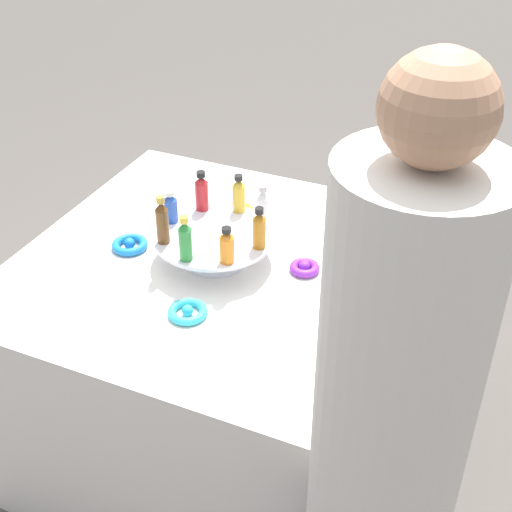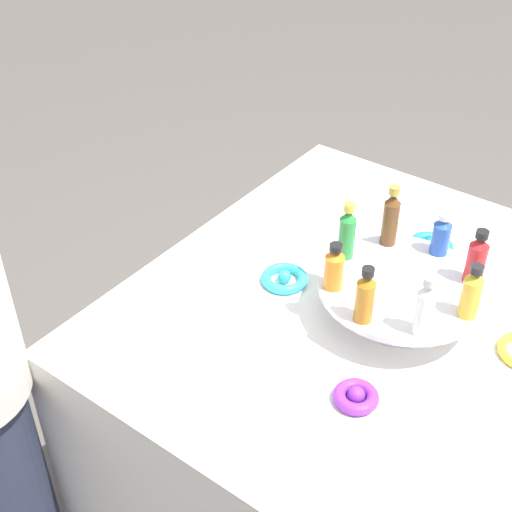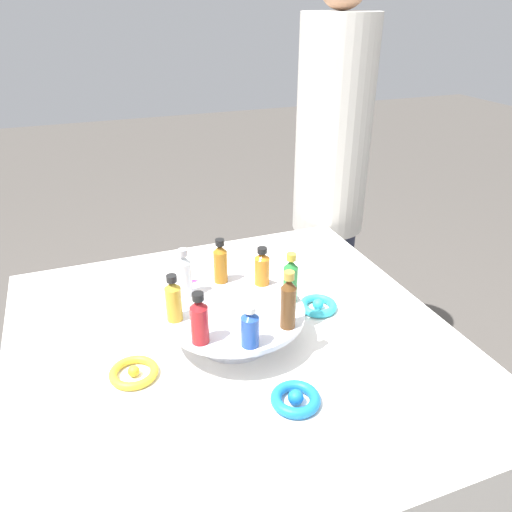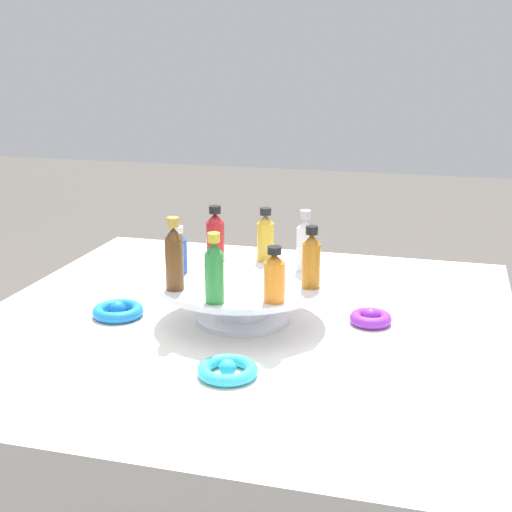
% 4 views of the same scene
% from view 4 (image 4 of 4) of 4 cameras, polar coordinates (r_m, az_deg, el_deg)
% --- Properties ---
extents(party_table, '(1.04, 1.04, 0.71)m').
position_cam_4_polar(party_table, '(1.57, -1.01, -17.23)').
color(party_table, silver).
rests_on(party_table, ground_plane).
extents(display_stand, '(0.33, 0.33, 0.08)m').
position_cam_4_polar(display_stand, '(1.39, -1.09, -2.94)').
color(display_stand, silver).
rests_on(display_stand, party_table).
extents(bottle_brown, '(0.03, 0.03, 0.14)m').
position_cam_4_polar(bottle_brown, '(1.31, -6.57, -0.06)').
color(bottle_brown, brown).
rests_on(bottle_brown, display_stand).
extents(bottle_green, '(0.03, 0.03, 0.13)m').
position_cam_4_polar(bottle_green, '(1.24, -3.36, -1.19)').
color(bottle_green, '#288438').
rests_on(bottle_green, display_stand).
extents(bottle_orange, '(0.04, 0.04, 0.10)m').
position_cam_4_polar(bottle_orange, '(1.25, 1.47, -1.65)').
color(bottle_orange, orange).
rests_on(bottle_orange, display_stand).
extents(bottle_amber, '(0.03, 0.03, 0.12)m').
position_cam_4_polar(bottle_amber, '(1.32, 4.44, -0.28)').
color(bottle_amber, '#AD6B19').
rests_on(bottle_amber, display_stand).
extents(bottle_clear, '(0.03, 0.03, 0.12)m').
position_cam_4_polar(bottle_clear, '(1.42, 3.93, 1.03)').
color(bottle_clear, silver).
rests_on(bottle_clear, display_stand).
extents(bottle_gold, '(0.04, 0.04, 0.11)m').
position_cam_4_polar(bottle_gold, '(1.49, 0.76, 1.57)').
color(bottle_gold, gold).
rests_on(bottle_gold, display_stand).
extents(bottle_red, '(0.04, 0.04, 0.12)m').
position_cam_4_polar(bottle_red, '(1.48, -3.27, 1.61)').
color(bottle_red, '#B21E23').
rests_on(bottle_red, display_stand).
extents(bottle_blue, '(0.04, 0.04, 0.09)m').
position_cam_4_polar(bottle_blue, '(1.42, -6.28, 0.37)').
color(bottle_blue, '#234CAD').
rests_on(bottle_blue, display_stand).
extents(ribbon_bow_blue, '(0.10, 0.10, 0.03)m').
position_cam_4_polar(ribbon_bow_blue, '(1.45, -10.98, -4.32)').
color(ribbon_bow_blue, blue).
rests_on(ribbon_bow_blue, party_table).
extents(ribbon_bow_teal, '(0.10, 0.10, 0.03)m').
position_cam_4_polar(ribbon_bow_teal, '(1.18, -2.29, -9.09)').
color(ribbon_bow_teal, '#2DB7CC').
rests_on(ribbon_bow_teal, party_table).
extents(ribbon_bow_purple, '(0.08, 0.08, 0.03)m').
position_cam_4_polar(ribbon_bow_purple, '(1.40, 9.16, -4.91)').
color(ribbon_bow_purple, purple).
rests_on(ribbon_bow_purple, party_table).
extents(ribbon_bow_gold, '(0.11, 0.11, 0.03)m').
position_cam_4_polar(ribbon_bow_gold, '(1.64, -0.23, -1.66)').
color(ribbon_bow_gold, gold).
rests_on(ribbon_bow_gold, party_table).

